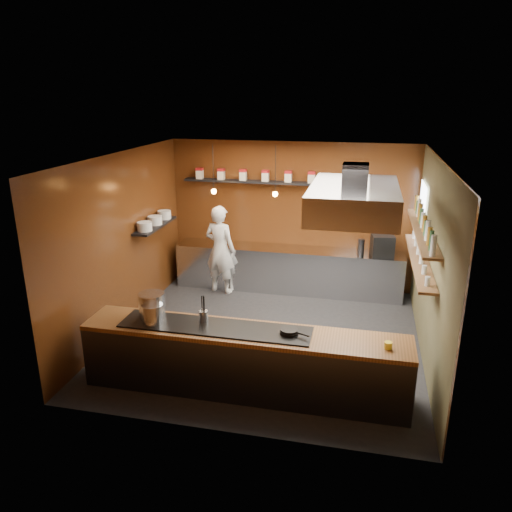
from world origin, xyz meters
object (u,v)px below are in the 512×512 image
(espresso_machine, at_px, (382,245))
(chef, at_px, (220,250))
(extractor_hood, at_px, (354,199))
(stockpot_large, at_px, (152,305))
(stockpot_small, at_px, (152,314))

(espresso_machine, xyz_separation_m, chef, (-3.17, -0.33, -0.20))
(extractor_hood, bearing_deg, chef, 140.21)
(stockpot_large, relative_size, espresso_machine, 0.88)
(espresso_machine, bearing_deg, stockpot_small, -137.97)
(espresso_machine, height_order, chef, chef)
(stockpot_large, bearing_deg, espresso_machine, 48.82)
(chef, bearing_deg, extractor_hood, 154.88)
(stockpot_large, relative_size, stockpot_small, 1.26)
(stockpot_large, bearing_deg, stockpot_small, -65.18)
(stockpot_small, height_order, chef, chef)
(extractor_hood, xyz_separation_m, espresso_machine, (0.54, 2.52, -1.40))
(extractor_hood, xyz_separation_m, stockpot_small, (-2.55, -1.28, -1.43))
(extractor_hood, height_order, espresso_machine, extractor_hood)
(extractor_hood, xyz_separation_m, chef, (-2.63, 2.19, -1.60))
(stockpot_small, height_order, espresso_machine, espresso_machine)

